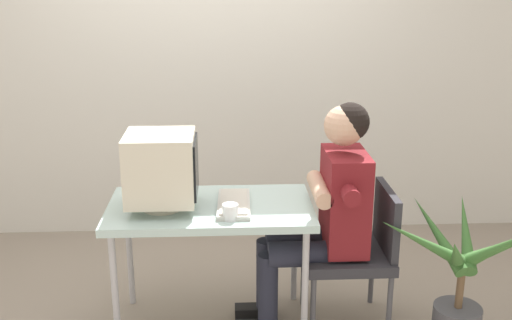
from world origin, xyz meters
TOP-DOWN VIEW (x-y plane):
  - wall_back at (0.30, 1.40)m, footprint 8.00×0.10m
  - desk at (0.00, 0.00)m, footprint 1.10×0.63m
  - crt_monitor at (-0.25, -0.04)m, footprint 0.37×0.35m
  - keyboard at (0.13, -0.02)m, footprint 0.18×0.43m
  - office_chair at (0.81, -0.02)m, footprint 0.47×0.47m
  - person_seated at (0.63, -0.02)m, footprint 0.71×0.58m
  - potted_plant at (1.30, -0.28)m, footprint 0.88×0.80m
  - desk_mug at (0.11, -0.20)m, footprint 0.08×0.09m

SIDE VIEW (x-z plane):
  - potted_plant at x=1.30m, z-range -0.03..0.82m
  - office_chair at x=0.81m, z-range 0.07..0.87m
  - desk at x=0.00m, z-range 0.30..1.03m
  - person_seated at x=0.63m, z-range 0.06..1.35m
  - keyboard at x=0.13m, z-range 0.73..0.76m
  - desk_mug at x=0.11m, z-range 0.73..0.81m
  - crt_monitor at x=-0.25m, z-range 0.75..1.16m
  - wall_back at x=0.30m, z-range 0.00..3.00m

